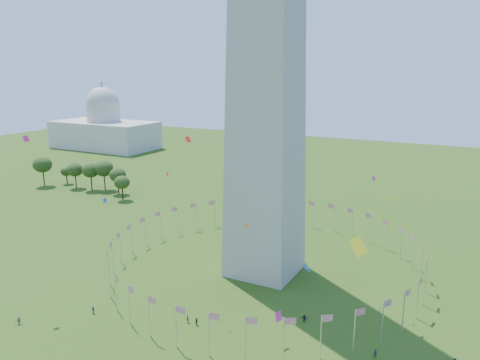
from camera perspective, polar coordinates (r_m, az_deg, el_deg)
name	(u,v)px	position (r m, az deg, el deg)	size (l,w,h in m)	color
flag_ring	(264,255)	(125.65, 3.00, -9.11)	(80.24, 80.24, 9.00)	silver
capitol_building	(103,114)	(329.46, -16.31, 7.72)	(70.00, 35.00, 46.00)	beige
kites_aloft	(255,246)	(90.87, 1.86, -8.08)	(129.01, 68.78, 34.14)	blue
tree_line_west	(86,177)	(218.13, -18.29, 0.38)	(55.84, 16.16, 13.27)	#35541C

